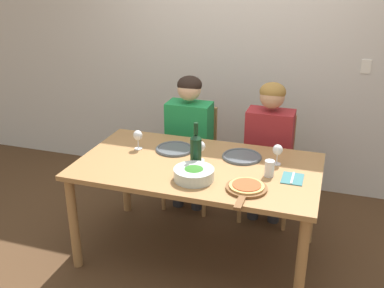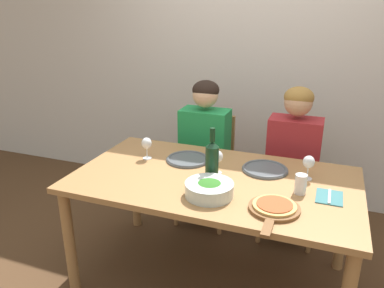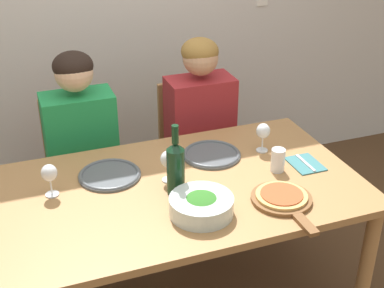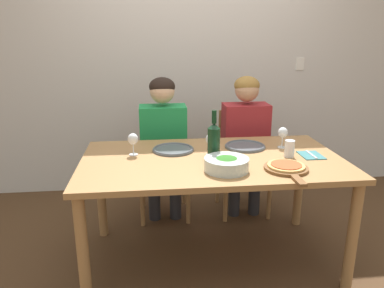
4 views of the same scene
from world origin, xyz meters
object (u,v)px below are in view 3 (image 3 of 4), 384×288
at_px(chair_right, 194,149).
at_px(broccoli_bowl, 201,205).
at_px(water_tumbler, 278,160).
at_px(person_woman, 81,139).
at_px(dinner_plate_left, 110,175).
at_px(person_man, 201,120).
at_px(dinner_plate_right, 212,154).
at_px(wine_glass_left, 49,174).
at_px(wine_bottle, 175,167).
at_px(fork_on_napkin, 305,164).
at_px(chair_left, 82,169).
at_px(pizza_on_board, 283,199).
at_px(wine_glass_right, 263,132).
at_px(wine_glass_centre, 167,161).

bearing_deg(chair_right, broccoli_bowl, -108.95).
bearing_deg(water_tumbler, broccoli_bowl, -156.20).
relative_size(person_woman, dinner_plate_left, 4.17).
xyz_separation_m(person_man, water_tumbler, (0.11, -0.71, 0.09)).
height_order(dinner_plate_right, wine_glass_left, wine_glass_left).
distance_m(chair_right, person_woman, 0.75).
distance_m(wine_bottle, fork_on_napkin, 0.68).
distance_m(chair_left, wine_glass_left, 0.80).
distance_m(person_woman, wine_bottle, 0.80).
distance_m(dinner_plate_right, pizza_on_board, 0.50).
relative_size(broccoli_bowl, dinner_plate_left, 0.93).
xyz_separation_m(broccoli_bowl, wine_glass_left, (-0.56, 0.36, 0.06)).
bearing_deg(wine_glass_left, chair_right, 36.14).
xyz_separation_m(person_woman, pizza_on_board, (0.70, -0.96, 0.05)).
distance_m(chair_right, wine_glass_right, 0.74).
xyz_separation_m(chair_right, fork_on_napkin, (0.27, -0.82, 0.28)).
xyz_separation_m(dinner_plate_left, water_tumbler, (0.76, -0.22, 0.05)).
xyz_separation_m(broccoli_bowl, wine_glass_right, (0.49, 0.41, 0.06)).
bearing_deg(broccoli_bowl, wine_glass_left, 147.60).
bearing_deg(person_man, broccoli_bowl, -111.03).
bearing_deg(fork_on_napkin, dinner_plate_right, 149.07).
relative_size(person_woman, wine_glass_right, 8.01).
relative_size(wine_bottle, wine_glass_centre, 2.18).
distance_m(person_woman, wine_glass_right, 0.98).
relative_size(wine_glass_centre, water_tumbler, 1.34).
bearing_deg(dinner_plate_right, pizza_on_board, -74.61).
height_order(pizza_on_board, wine_glass_centre, wine_glass_centre).
bearing_deg(wine_glass_centre, water_tumbler, -10.22).
bearing_deg(broccoli_bowl, person_woman, 110.50).
bearing_deg(dinner_plate_right, person_woman, 140.35).
bearing_deg(dinner_plate_left, water_tumbler, -16.25).
xyz_separation_m(wine_glass_left, fork_on_napkin, (1.19, -0.15, -0.10)).
bearing_deg(chair_left, person_woman, -90.00).
height_order(wine_bottle, dinner_plate_left, wine_bottle).
bearing_deg(wine_glass_right, chair_left, 143.23).
distance_m(chair_left, broccoli_bowl, 1.13).
distance_m(person_woman, pizza_on_board, 1.19).
relative_size(person_man, wine_glass_centre, 8.01).
xyz_separation_m(chair_right, wine_bottle, (-0.40, -0.84, 0.41)).
xyz_separation_m(chair_left, pizza_on_board, (0.70, -1.07, 0.29)).
distance_m(pizza_on_board, water_tumbler, 0.27).
relative_size(chair_left, wine_glass_right, 5.88).
height_order(wine_bottle, pizza_on_board, wine_bottle).
bearing_deg(dinner_plate_right, wine_glass_centre, -151.97).
relative_size(wine_bottle, dinner_plate_right, 1.13).
relative_size(person_man, water_tumbler, 10.74).
bearing_deg(dinner_plate_right, wine_glass_right, -8.34).
height_order(dinner_plate_right, pizza_on_board, pizza_on_board).
bearing_deg(wine_glass_centre, wine_glass_left, 173.32).
bearing_deg(chair_right, dinner_plate_right, -102.20).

